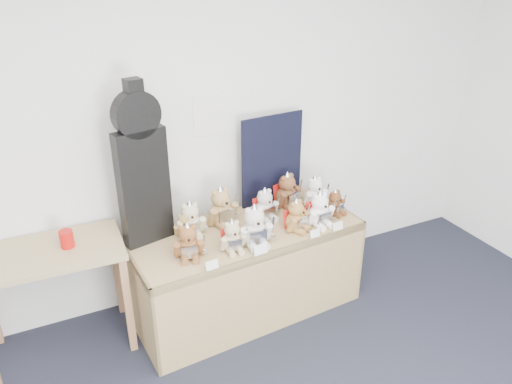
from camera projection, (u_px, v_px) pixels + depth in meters
name	position (u px, v px, depth m)	size (l,w,h in m)	color
room_shell	(207.00, 117.00, 3.67)	(6.00, 6.00, 6.00)	white
display_table	(250.00, 252.00, 3.68)	(1.75, 0.83, 0.71)	#9A7A4E
side_table	(50.00, 267.00, 3.30)	(0.98, 0.57, 0.80)	#967D51
guitar_case	(142.00, 167.00, 3.30)	(0.36, 0.18, 1.15)	black
navy_board	(272.00, 159.00, 3.94)	(0.54, 0.02, 0.73)	black
red_cup	(67.00, 239.00, 3.26)	(0.09, 0.09, 0.12)	#BC100C
teddy_front_far_left	(188.00, 243.00, 3.29)	(0.23, 0.20, 0.28)	brown
teddy_front_left	(232.00, 237.00, 3.38)	(0.21, 0.17, 0.25)	tan
teddy_front_centre	(255.00, 227.00, 3.44)	(0.27, 0.22, 0.33)	silver
teddy_front_right	(296.00, 217.00, 3.62)	(0.23, 0.22, 0.27)	#A0733D
teddy_front_far_right	(320.00, 210.00, 3.69)	(0.24, 0.21, 0.30)	white
teddy_front_end	(335.00, 203.00, 3.85)	(0.19, 0.17, 0.23)	brown
teddy_back_left	(191.00, 221.00, 3.56)	(0.24, 0.20, 0.29)	beige
teddy_back_centre_left	(222.00, 208.00, 3.69)	(0.28, 0.24, 0.33)	#A88654
teddy_back_centre_right	(265.00, 206.00, 3.78)	(0.23, 0.20, 0.28)	beige
teddy_back_right	(287.00, 192.00, 3.96)	(0.26, 0.25, 0.31)	brown
teddy_back_end	(315.00, 193.00, 3.98)	(0.23, 0.19, 0.28)	white
teddy_back_far_left	(184.00, 226.00, 3.55)	(0.17, 0.16, 0.21)	#A6834D
entry_card_a	(212.00, 265.00, 3.20)	(0.09, 0.00, 0.06)	silver
entry_card_b	(260.00, 249.00, 3.35)	(0.10, 0.00, 0.07)	silver
entry_card_c	(315.00, 233.00, 3.56)	(0.08, 0.00, 0.06)	silver
entry_card_d	(338.00, 226.00, 3.65)	(0.09, 0.00, 0.06)	silver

